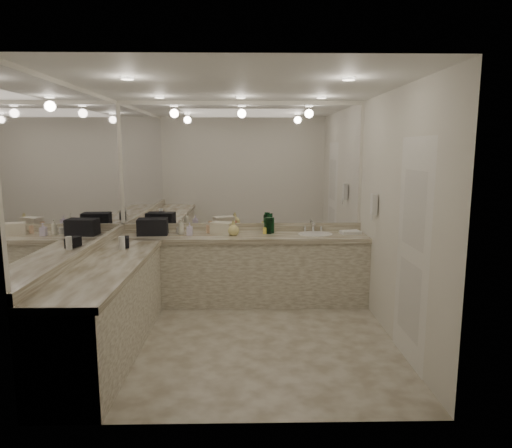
{
  "coord_description": "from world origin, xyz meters",
  "views": [
    {
      "loc": [
        0.07,
        -4.56,
        1.99
      ],
      "look_at": [
        0.17,
        0.4,
        1.17
      ],
      "focal_mm": 32.0,
      "sensor_mm": 36.0,
      "label": 1
    }
  ],
  "objects_px": {
    "cream_cosmetic_case": "(222,228)",
    "hand_towel": "(350,232)",
    "sink": "(315,235)",
    "soap_bottle_a": "(181,227)",
    "wall_phone": "(374,204)",
    "black_toiletry_bag": "(153,226)",
    "soap_bottle_b": "(190,229)",
    "soap_bottle_c": "(233,228)"
  },
  "relations": [
    {
      "from": "sink",
      "to": "soap_bottle_a",
      "type": "xyz_separation_m",
      "value": [
        -1.73,
        0.02,
        0.11
      ]
    },
    {
      "from": "sink",
      "to": "wall_phone",
      "type": "relative_size",
      "value": 1.83
    },
    {
      "from": "black_toiletry_bag",
      "to": "hand_towel",
      "type": "relative_size",
      "value": 1.52
    },
    {
      "from": "black_toiletry_bag",
      "to": "soap_bottle_a",
      "type": "relative_size",
      "value": 1.88
    },
    {
      "from": "soap_bottle_a",
      "to": "soap_bottle_c",
      "type": "relative_size",
      "value": 1.05
    },
    {
      "from": "hand_towel",
      "to": "soap_bottle_a",
      "type": "height_order",
      "value": "soap_bottle_a"
    },
    {
      "from": "soap_bottle_a",
      "to": "wall_phone",
      "type": "bearing_deg",
      "value": -12.58
    },
    {
      "from": "soap_bottle_b",
      "to": "sink",
      "type": "bearing_deg",
      "value": 1.35
    },
    {
      "from": "wall_phone",
      "to": "soap_bottle_c",
      "type": "xyz_separation_m",
      "value": [
        -1.66,
        0.44,
        -0.35
      ]
    },
    {
      "from": "soap_bottle_a",
      "to": "black_toiletry_bag",
      "type": "bearing_deg",
      "value": -178.3
    },
    {
      "from": "black_toiletry_bag",
      "to": "soap_bottle_b",
      "type": "xyz_separation_m",
      "value": [
        0.48,
        -0.05,
        -0.03
      ]
    },
    {
      "from": "black_toiletry_bag",
      "to": "hand_towel",
      "type": "distance_m",
      "value": 2.55
    },
    {
      "from": "cream_cosmetic_case",
      "to": "hand_towel",
      "type": "height_order",
      "value": "cream_cosmetic_case"
    },
    {
      "from": "black_toiletry_bag",
      "to": "hand_towel",
      "type": "height_order",
      "value": "black_toiletry_bag"
    },
    {
      "from": "sink",
      "to": "soap_bottle_a",
      "type": "bearing_deg",
      "value": 179.31
    },
    {
      "from": "soap_bottle_b",
      "to": "soap_bottle_c",
      "type": "distance_m",
      "value": 0.56
    },
    {
      "from": "sink",
      "to": "hand_towel",
      "type": "xyz_separation_m",
      "value": [
        0.46,
        0.02,
        0.03
      ]
    },
    {
      "from": "wall_phone",
      "to": "hand_towel",
      "type": "xyz_separation_m",
      "value": [
        -0.15,
        0.52,
        -0.43
      ]
    },
    {
      "from": "black_toiletry_bag",
      "to": "hand_towel",
      "type": "xyz_separation_m",
      "value": [
        2.55,
        0.01,
        -0.09
      ]
    },
    {
      "from": "hand_towel",
      "to": "wall_phone",
      "type": "bearing_deg",
      "value": -74.31
    },
    {
      "from": "hand_towel",
      "to": "soap_bottle_a",
      "type": "distance_m",
      "value": 2.19
    },
    {
      "from": "black_toiletry_bag",
      "to": "cream_cosmetic_case",
      "type": "xyz_separation_m",
      "value": [
        0.89,
        0.03,
        -0.03
      ]
    },
    {
      "from": "soap_bottle_b",
      "to": "soap_bottle_c",
      "type": "bearing_deg",
      "value": -2.11
    },
    {
      "from": "cream_cosmetic_case",
      "to": "soap_bottle_a",
      "type": "relative_size",
      "value": 1.37
    },
    {
      "from": "sink",
      "to": "cream_cosmetic_case",
      "type": "distance_m",
      "value": 1.21
    },
    {
      "from": "wall_phone",
      "to": "black_toiletry_bag",
      "type": "height_order",
      "value": "wall_phone"
    },
    {
      "from": "cream_cosmetic_case",
      "to": "hand_towel",
      "type": "bearing_deg",
      "value": 21.45
    },
    {
      "from": "sink",
      "to": "hand_towel",
      "type": "height_order",
      "value": "hand_towel"
    },
    {
      "from": "hand_towel",
      "to": "black_toiletry_bag",
      "type": "bearing_deg",
      "value": -179.77
    },
    {
      "from": "hand_towel",
      "to": "soap_bottle_c",
      "type": "height_order",
      "value": "soap_bottle_c"
    },
    {
      "from": "black_toiletry_bag",
      "to": "soap_bottle_b",
      "type": "height_order",
      "value": "black_toiletry_bag"
    },
    {
      "from": "soap_bottle_a",
      "to": "cream_cosmetic_case",
      "type": "bearing_deg",
      "value": 2.46
    },
    {
      "from": "black_toiletry_bag",
      "to": "soap_bottle_b",
      "type": "relative_size",
      "value": 2.3
    },
    {
      "from": "wall_phone",
      "to": "soap_bottle_b",
      "type": "bearing_deg",
      "value": 168.23
    },
    {
      "from": "black_toiletry_bag",
      "to": "soap_bottle_a",
      "type": "bearing_deg",
      "value": 1.7
    },
    {
      "from": "hand_towel",
      "to": "soap_bottle_c",
      "type": "bearing_deg",
      "value": -177.02
    },
    {
      "from": "sink",
      "to": "black_toiletry_bag",
      "type": "height_order",
      "value": "black_toiletry_bag"
    },
    {
      "from": "cream_cosmetic_case",
      "to": "hand_towel",
      "type": "distance_m",
      "value": 1.66
    },
    {
      "from": "black_toiletry_bag",
      "to": "cream_cosmetic_case",
      "type": "bearing_deg",
      "value": 2.15
    },
    {
      "from": "sink",
      "to": "soap_bottle_b",
      "type": "distance_m",
      "value": 1.62
    },
    {
      "from": "wall_phone",
      "to": "cream_cosmetic_case",
      "type": "bearing_deg",
      "value": 163.29
    },
    {
      "from": "black_toiletry_bag",
      "to": "soap_bottle_b",
      "type": "bearing_deg",
      "value": -5.75
    }
  ]
}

